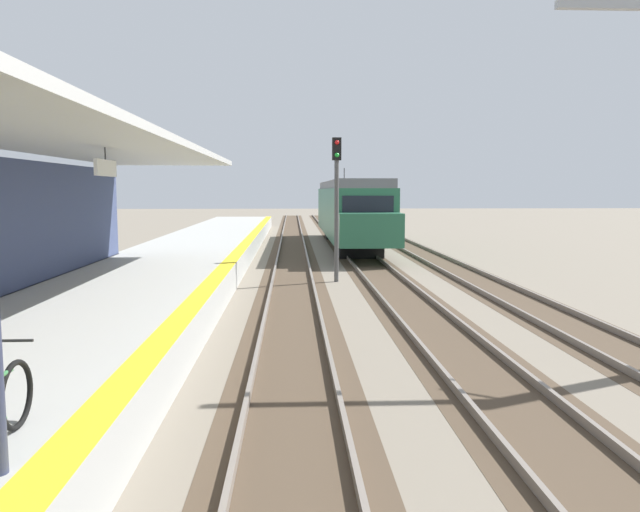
% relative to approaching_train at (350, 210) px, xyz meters
% --- Properties ---
extents(station_platform, '(5.00, 80.00, 0.91)m').
position_rel_approaching_train_xyz_m(station_platform, '(-7.80, -19.47, -1.73)').
color(station_platform, '#A8A8A3').
rests_on(station_platform, ground).
extents(track_pair_nearest_platform, '(2.34, 120.00, 0.16)m').
position_rel_approaching_train_xyz_m(track_pair_nearest_platform, '(-3.40, -15.47, -2.13)').
color(track_pair_nearest_platform, '#4C3D2D').
rests_on(track_pair_nearest_platform, ground).
extents(track_pair_middle, '(2.34, 120.00, 0.16)m').
position_rel_approaching_train_xyz_m(track_pair_middle, '(-0.00, -15.47, -2.13)').
color(track_pair_middle, '#4C3D2D').
rests_on(track_pair_middle, ground).
extents(track_pair_far_side, '(2.34, 120.00, 0.16)m').
position_rel_approaching_train_xyz_m(track_pair_far_side, '(3.40, -15.47, -2.13)').
color(track_pair_far_side, '#4C3D2D').
rests_on(track_pair_far_side, ground).
extents(approaching_train, '(2.93, 19.60, 4.76)m').
position_rel_approaching_train_xyz_m(approaching_train, '(0.00, 0.00, 0.00)').
color(approaching_train, '#286647').
rests_on(approaching_train, ground).
extents(rail_signal_post, '(0.32, 0.34, 5.20)m').
position_rel_approaching_train_xyz_m(rail_signal_post, '(-1.80, -13.91, 1.02)').
color(rail_signal_post, '#4C4C4C').
rests_on(rail_signal_post, ground).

